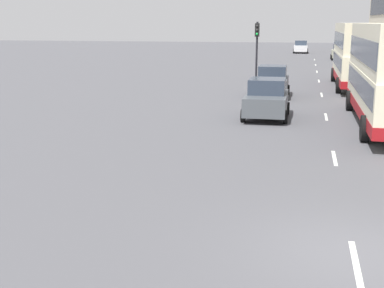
{
  "coord_description": "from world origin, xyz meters",
  "views": [
    {
      "loc": [
        -1.09,
        -9.97,
        4.36
      ],
      "look_at": [
        -7.25,
        19.39,
        -2.5
      ],
      "focal_mm": 50.0,
      "sensor_mm": 36.0,
      "label": 1
    }
  ],
  "objects_px": {
    "double_decker_bus_ahead": "(357,54)",
    "traffic_light_far_kerb": "(257,43)",
    "car_2": "(272,82)",
    "car_0": "(267,99)",
    "car_1": "(340,52)",
    "car_3": "(301,47)"
  },
  "relations": [
    {
      "from": "car_2",
      "to": "traffic_light_far_kerb",
      "type": "bearing_deg",
      "value": -75.21
    },
    {
      "from": "double_decker_bus_ahead",
      "to": "car_0",
      "type": "relative_size",
      "value": 2.78
    },
    {
      "from": "car_1",
      "to": "car_2",
      "type": "bearing_deg",
      "value": -99.81
    },
    {
      "from": "double_decker_bus_ahead",
      "to": "traffic_light_far_kerb",
      "type": "bearing_deg",
      "value": -177.21
    },
    {
      "from": "car_0",
      "to": "traffic_light_far_kerb",
      "type": "height_order",
      "value": "traffic_light_far_kerb"
    },
    {
      "from": "car_0",
      "to": "car_2",
      "type": "xyz_separation_m",
      "value": [
        -0.2,
        7.37,
        0.01
      ]
    },
    {
      "from": "car_3",
      "to": "car_1",
      "type": "bearing_deg",
      "value": 108.82
    },
    {
      "from": "car_2",
      "to": "car_3",
      "type": "relative_size",
      "value": 0.99
    },
    {
      "from": "car_0",
      "to": "traffic_light_far_kerb",
      "type": "xyz_separation_m",
      "value": [
        -1.65,
        12.87,
        2.07
      ]
    },
    {
      "from": "car_1",
      "to": "car_3",
      "type": "height_order",
      "value": "car_1"
    },
    {
      "from": "car_0",
      "to": "car_3",
      "type": "height_order",
      "value": "car_0"
    },
    {
      "from": "car_2",
      "to": "car_3",
      "type": "height_order",
      "value": "car_2"
    },
    {
      "from": "car_0",
      "to": "car_1",
      "type": "distance_m",
      "value": 41.48
    },
    {
      "from": "car_0",
      "to": "car_3",
      "type": "bearing_deg",
      "value": -91.01
    },
    {
      "from": "car_1",
      "to": "car_0",
      "type": "bearing_deg",
      "value": -97.81
    },
    {
      "from": "car_3",
      "to": "traffic_light_far_kerb",
      "type": "relative_size",
      "value": 0.92
    },
    {
      "from": "car_2",
      "to": "car_0",
      "type": "bearing_deg",
      "value": 91.53
    },
    {
      "from": "car_3",
      "to": "traffic_light_far_kerb",
      "type": "distance_m",
      "value": 42.05
    },
    {
      "from": "car_0",
      "to": "car_1",
      "type": "xyz_separation_m",
      "value": [
        5.63,
        41.09,
        0.01
      ]
    },
    {
      "from": "double_decker_bus_ahead",
      "to": "car_1",
      "type": "relative_size",
      "value": 2.86
    },
    {
      "from": "car_1",
      "to": "car_3",
      "type": "xyz_separation_m",
      "value": [
        -4.67,
        13.7,
        -0.03
      ]
    },
    {
      "from": "car_1",
      "to": "car_2",
      "type": "height_order",
      "value": "car_1"
    }
  ]
}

